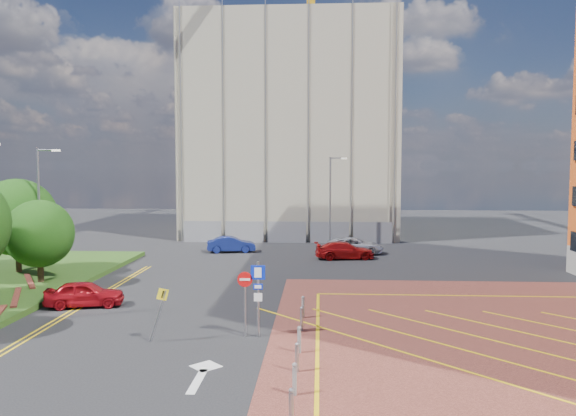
# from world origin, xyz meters

# --- Properties ---
(ground) EXTENTS (140.00, 140.00, 0.00)m
(ground) POSITION_xyz_m (0.00, 0.00, 0.00)
(ground) COLOR black
(ground) RESTS_ON ground
(tree_c) EXTENTS (4.00, 4.00, 4.90)m
(tree_c) POSITION_xyz_m (-13.50, 10.00, 3.19)
(tree_c) COLOR #3D2B1C
(tree_c) RESTS_ON grass_bed
(tree_d) EXTENTS (5.00, 5.00, 6.08)m
(tree_d) POSITION_xyz_m (-16.50, 13.00, 3.87)
(tree_d) COLOR #3D2B1C
(tree_d) RESTS_ON grass_bed
(lamp_left_far) EXTENTS (1.53, 0.16, 8.00)m
(lamp_left_far) POSITION_xyz_m (-14.42, 12.00, 4.66)
(lamp_left_far) COLOR #9EA0A8
(lamp_left_far) RESTS_ON grass_bed
(lamp_back) EXTENTS (1.53, 0.16, 8.00)m
(lamp_back) POSITION_xyz_m (4.08, 28.00, 4.36)
(lamp_back) COLOR #9EA0A8
(lamp_back) RESTS_ON ground
(sign_cluster) EXTENTS (1.17, 0.12, 3.20)m
(sign_cluster) POSITION_xyz_m (0.30, 0.98, 1.95)
(sign_cluster) COLOR #9EA0A8
(sign_cluster) RESTS_ON ground
(warning_sign) EXTENTS (0.81, 0.43, 2.24)m
(warning_sign) POSITION_xyz_m (-3.41, -0.00, 1.43)
(warning_sign) COLOR #9EA0A8
(warning_sign) RESTS_ON ground
(bollard_row) EXTENTS (0.14, 11.14, 0.90)m
(bollard_row) POSITION_xyz_m (2.30, -1.67, 0.47)
(bollard_row) COLOR #9EA0A8
(bollard_row) RESTS_ON forecourt
(construction_building) EXTENTS (21.20, 19.20, 22.00)m
(construction_building) POSITION_xyz_m (0.00, 40.00, 11.00)
(construction_building) COLOR #ABA18C
(construction_building) RESTS_ON ground
(construction_fence) EXTENTS (21.60, 0.06, 2.00)m
(construction_fence) POSITION_xyz_m (1.00, 30.00, 1.00)
(construction_fence) COLOR gray
(construction_fence) RESTS_ON ground
(car_red_left) EXTENTS (4.15, 2.40, 1.33)m
(car_red_left) POSITION_xyz_m (-8.93, 5.57, 0.66)
(car_red_left) COLOR #A30E15
(car_red_left) RESTS_ON ground
(car_blue_back) EXTENTS (4.18, 2.07, 1.32)m
(car_blue_back) POSITION_xyz_m (-4.29, 23.98, 0.66)
(car_blue_back) COLOR navy
(car_blue_back) RESTS_ON ground
(car_red_back) EXTENTS (4.78, 2.48, 1.33)m
(car_red_back) POSITION_xyz_m (5.01, 21.11, 0.66)
(car_red_back) COLOR #990D0D
(car_red_back) RESTS_ON ground
(car_silver_back) EXTENTS (4.92, 2.69, 1.31)m
(car_silver_back) POSITION_xyz_m (5.95, 23.87, 0.65)
(car_silver_back) COLOR silver
(car_silver_back) RESTS_ON ground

